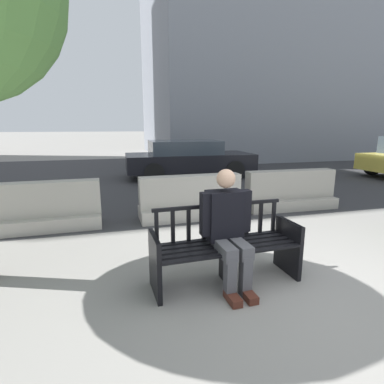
{
  "coord_description": "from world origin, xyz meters",
  "views": [
    {
      "loc": [
        -1.94,
        -2.34,
        1.77
      ],
      "look_at": [
        -0.74,
        2.13,
        0.75
      ],
      "focal_mm": 28.0,
      "sensor_mm": 36.0,
      "label": 1
    }
  ],
  "objects_px": {
    "jersey_barrier_left": "(41,210)",
    "seated_person": "(228,226)",
    "jersey_barrier_centre": "(191,201)",
    "street_bench": "(225,249)",
    "jersey_barrier_right": "(290,193)",
    "car_sedan_far": "(188,158)"
  },
  "relations": [
    {
      "from": "jersey_barrier_left",
      "to": "seated_person",
      "type": "bearing_deg",
      "value": -46.61
    },
    {
      "from": "jersey_barrier_centre",
      "to": "street_bench",
      "type": "bearing_deg",
      "value": -95.85
    },
    {
      "from": "jersey_barrier_right",
      "to": "car_sedan_far",
      "type": "xyz_separation_m",
      "value": [
        -1.11,
        4.62,
        0.32
      ]
    },
    {
      "from": "jersey_barrier_left",
      "to": "jersey_barrier_centre",
      "type": "bearing_deg",
      "value": -0.07
    },
    {
      "from": "seated_person",
      "to": "jersey_barrier_centre",
      "type": "distance_m",
      "value": 2.61
    },
    {
      "from": "jersey_barrier_right",
      "to": "jersey_barrier_centre",
      "type": "bearing_deg",
      "value": -177.55
    },
    {
      "from": "jersey_barrier_left",
      "to": "jersey_barrier_right",
      "type": "relative_size",
      "value": 1.0
    },
    {
      "from": "seated_person",
      "to": "car_sedan_far",
      "type": "relative_size",
      "value": 0.3
    },
    {
      "from": "street_bench",
      "to": "car_sedan_far",
      "type": "bearing_deg",
      "value": 78.99
    },
    {
      "from": "street_bench",
      "to": "jersey_barrier_left",
      "type": "bearing_deg",
      "value": 134.04
    },
    {
      "from": "seated_person",
      "to": "jersey_barrier_right",
      "type": "bearing_deg",
      "value": 46.63
    },
    {
      "from": "street_bench",
      "to": "seated_person",
      "type": "xyz_separation_m",
      "value": [
        -0.0,
        -0.06,
        0.29
      ]
    },
    {
      "from": "street_bench",
      "to": "car_sedan_far",
      "type": "height_order",
      "value": "car_sedan_far"
    },
    {
      "from": "jersey_barrier_centre",
      "to": "car_sedan_far",
      "type": "bearing_deg",
      "value": 76.3
    },
    {
      "from": "jersey_barrier_right",
      "to": "seated_person",
      "type": "bearing_deg",
      "value": -133.37
    },
    {
      "from": "seated_person",
      "to": "jersey_barrier_right",
      "type": "distance_m",
      "value": 3.69
    },
    {
      "from": "street_bench",
      "to": "jersey_barrier_left",
      "type": "relative_size",
      "value": 0.85
    },
    {
      "from": "jersey_barrier_centre",
      "to": "jersey_barrier_left",
      "type": "bearing_deg",
      "value": 179.93
    },
    {
      "from": "jersey_barrier_right",
      "to": "car_sedan_far",
      "type": "bearing_deg",
      "value": 103.53
    },
    {
      "from": "street_bench",
      "to": "jersey_barrier_right",
      "type": "distance_m",
      "value": 3.63
    },
    {
      "from": "seated_person",
      "to": "jersey_barrier_right",
      "type": "relative_size",
      "value": 0.65
    },
    {
      "from": "street_bench",
      "to": "jersey_barrier_right",
      "type": "relative_size",
      "value": 0.85
    }
  ]
}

